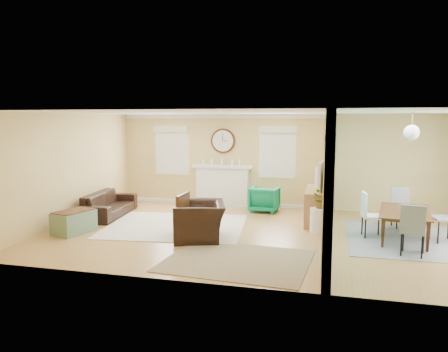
{
  "coord_description": "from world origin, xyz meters",
  "views": [
    {
      "loc": [
        1.56,
        -9.05,
        2.45
      ],
      "look_at": [
        -0.8,
        0.3,
        1.2
      ],
      "focal_mm": 35.0,
      "sensor_mm": 36.0,
      "label": 1
    }
  ],
  "objects_px": {
    "sofa": "(109,204)",
    "eames_chair": "(199,221)",
    "green_chair": "(265,199)",
    "credenza": "(317,206)",
    "dining_table": "(406,225)"
  },
  "relations": [
    {
      "from": "sofa",
      "to": "eames_chair",
      "type": "height_order",
      "value": "eames_chair"
    },
    {
      "from": "credenza",
      "to": "dining_table",
      "type": "relative_size",
      "value": 0.92
    },
    {
      "from": "green_chair",
      "to": "dining_table",
      "type": "distance_m",
      "value": 3.83
    },
    {
      "from": "dining_table",
      "to": "credenza",
      "type": "bearing_deg",
      "value": 64.88
    },
    {
      "from": "credenza",
      "to": "sofa",
      "type": "bearing_deg",
      "value": -173.53
    },
    {
      "from": "eames_chair",
      "to": "green_chair",
      "type": "xyz_separation_m",
      "value": [
        0.89,
        2.99,
        -0.04
      ]
    },
    {
      "from": "sofa",
      "to": "dining_table",
      "type": "bearing_deg",
      "value": -100.59
    },
    {
      "from": "eames_chair",
      "to": "green_chair",
      "type": "relative_size",
      "value": 1.58
    },
    {
      "from": "green_chair",
      "to": "dining_table",
      "type": "relative_size",
      "value": 0.43
    },
    {
      "from": "credenza",
      "to": "eames_chair",
      "type": "bearing_deg",
      "value": -137.45
    },
    {
      "from": "eames_chair",
      "to": "credenza",
      "type": "distance_m",
      "value": 3.12
    },
    {
      "from": "eames_chair",
      "to": "credenza",
      "type": "bearing_deg",
      "value": 115.12
    },
    {
      "from": "eames_chair",
      "to": "dining_table",
      "type": "xyz_separation_m",
      "value": [
        4.12,
        0.95,
        -0.08
      ]
    },
    {
      "from": "credenza",
      "to": "green_chair",
      "type": "bearing_deg",
      "value": 147.85
    },
    {
      "from": "credenza",
      "to": "dining_table",
      "type": "height_order",
      "value": "credenza"
    }
  ]
}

